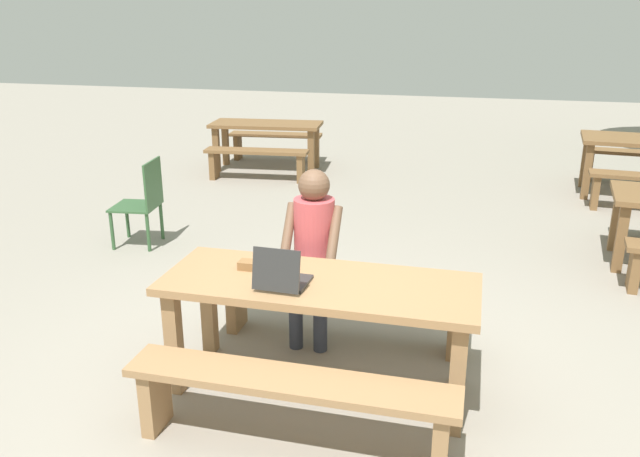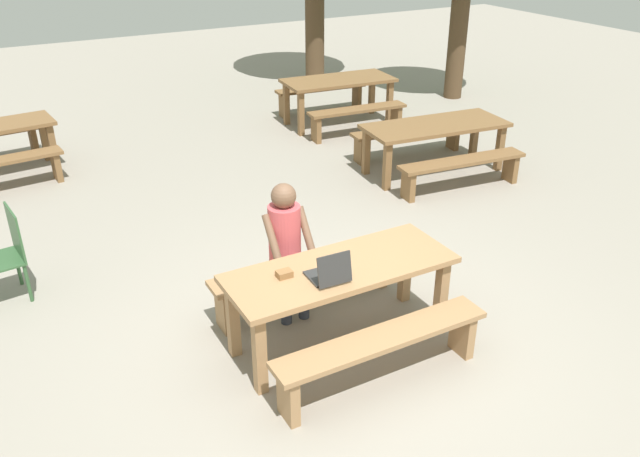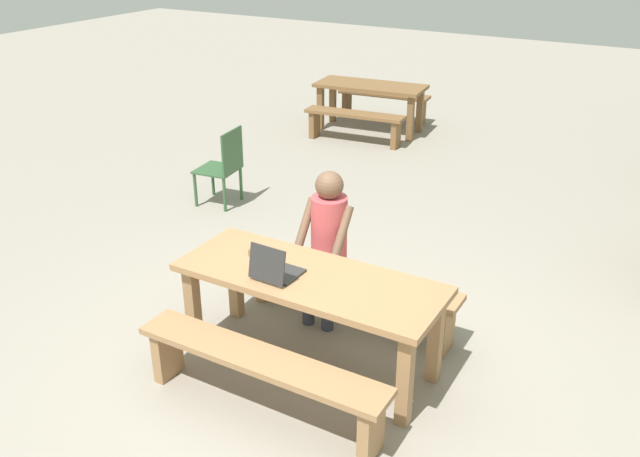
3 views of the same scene
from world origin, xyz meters
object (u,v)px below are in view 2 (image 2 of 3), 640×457
laptop (329,273)px  picnic_table_front (341,278)px  person_seated (287,241)px  plastic_chair (5,254)px  small_pouch (284,274)px  picnic_table_mid (435,131)px  picnic_table_distant (338,86)px

laptop → picnic_table_front: bearing=-140.9°
picnic_table_front → person_seated: person_seated is taller
plastic_chair → picnic_table_front: bearing=41.2°
person_seated → small_pouch: bearing=-118.0°
picnic_table_mid → picnic_table_distant: picnic_table_distant is taller
small_pouch → person_seated: size_ratio=0.10×
small_pouch → plastic_chair: size_ratio=0.14×
picnic_table_mid → laptop: bearing=-132.9°
small_pouch → picnic_table_distant: bearing=55.7°
person_seated → plastic_chair: bearing=145.1°
picnic_table_front → plastic_chair: 3.22m
laptop → picnic_table_mid: 4.43m
small_pouch → picnic_table_mid: small_pouch is taller
picnic_table_front → picnic_table_distant: 6.15m
laptop → picnic_table_distant: laptop is taller
picnic_table_mid → small_pouch: bearing=-137.4°
picnic_table_front → picnic_table_mid: size_ratio=0.94×
picnic_table_front → person_seated: bearing=108.2°
picnic_table_front → picnic_table_distant: bearing=59.8°
small_pouch → picnic_table_distant: 6.35m
person_seated → picnic_table_distant: 5.75m
small_pouch → picnic_table_distant: size_ratio=0.07×
picnic_table_mid → picnic_table_distant: (-0.05, 2.55, 0.05)m
picnic_table_front → picnic_table_mid: bearing=41.3°
picnic_table_front → laptop: size_ratio=6.10×
person_seated → plastic_chair: size_ratio=1.44×
plastic_chair → picnic_table_distant: (5.49, 3.17, 0.19)m
small_pouch → picnic_table_mid: size_ratio=0.06×
laptop → picnic_table_distant: 6.37m
picnic_table_distant → laptop: bearing=-116.2°
person_seated → picnic_table_front: bearing=-71.8°
small_pouch → person_seated: 0.60m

